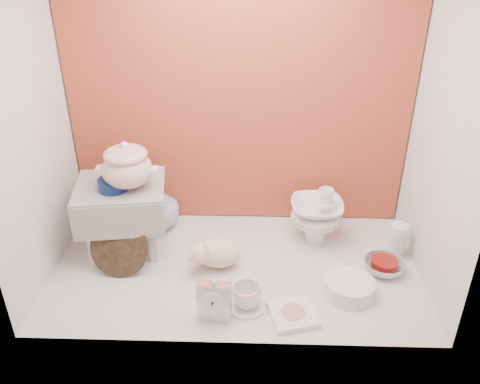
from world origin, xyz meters
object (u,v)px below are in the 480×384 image
object	(u,v)px
soup_tureen	(127,165)
dinner_plate_stack	(350,287)
floral_platter	(120,190)
mantel_clock	(214,299)
step_stool	(124,217)
plush_pig	(218,253)
gold_rim_teacup	(247,296)
porcelain_tower	(316,214)
crystal_bowl	(384,266)
blue_white_vase	(154,205)

from	to	relation	value
soup_tureen	dinner_plate_stack	xyz separation A→B (m)	(1.06, -0.31, -0.46)
floral_platter	mantel_clock	world-z (taller)	floral_platter
step_stool	soup_tureen	world-z (taller)	soup_tureen
plush_pig	gold_rim_teacup	bearing A→B (deg)	-73.98
gold_rim_teacup	step_stool	bearing A→B (deg)	145.58
mantel_clock	gold_rim_teacup	world-z (taller)	mantel_clock
mantel_clock	porcelain_tower	xyz separation A→B (m)	(0.49, 0.63, 0.05)
porcelain_tower	gold_rim_teacup	bearing A→B (deg)	-122.97
floral_platter	porcelain_tower	distance (m)	1.10
soup_tureen	plush_pig	bearing A→B (deg)	-15.28
step_stool	gold_rim_teacup	bearing A→B (deg)	-42.45
mantel_clock	dinner_plate_stack	distance (m)	0.64
soup_tureen	gold_rim_teacup	distance (m)	0.83
step_stool	porcelain_tower	size ratio (longest dim) A/B	1.39
soup_tureen	crystal_bowl	bearing A→B (deg)	-6.24
dinner_plate_stack	crystal_bowl	distance (m)	0.26
soup_tureen	floral_platter	xyz separation A→B (m)	(-0.15, 0.32, -0.32)
soup_tureen	floral_platter	size ratio (longest dim) A/B	0.79
plush_pig	porcelain_tower	distance (m)	0.57
blue_white_vase	dinner_plate_stack	bearing A→B (deg)	-28.22
soup_tureen	porcelain_tower	world-z (taller)	soup_tureen
gold_rim_teacup	dinner_plate_stack	world-z (taller)	gold_rim_teacup
gold_rim_teacup	plush_pig	bearing A→B (deg)	116.40
step_stool	mantel_clock	xyz separation A→B (m)	(0.50, -0.51, -0.08)
soup_tureen	crystal_bowl	world-z (taller)	soup_tureen
step_stool	gold_rim_teacup	world-z (taller)	step_stool
step_stool	plush_pig	xyz separation A→B (m)	(0.49, -0.14, -0.11)
blue_white_vase	mantel_clock	size ratio (longest dim) A/B	1.31
soup_tureen	plush_pig	world-z (taller)	soup_tureen
floral_platter	blue_white_vase	xyz separation A→B (m)	(0.21, -0.09, -0.04)
plush_pig	soup_tureen	bearing A→B (deg)	154.34
step_stool	floral_platter	distance (m)	0.31
dinner_plate_stack	gold_rim_teacup	bearing A→B (deg)	-167.24
porcelain_tower	dinner_plate_stack	bearing A→B (deg)	-75.08
dinner_plate_stack	mantel_clock	bearing A→B (deg)	-163.29
plush_pig	porcelain_tower	bearing A→B (deg)	16.59
soup_tureen	crystal_bowl	size ratio (longest dim) A/B	1.44
soup_tureen	mantel_clock	world-z (taller)	soup_tureen
plush_pig	blue_white_vase	bearing A→B (deg)	126.80
plush_pig	crystal_bowl	size ratio (longest dim) A/B	1.40
soup_tureen	blue_white_vase	bearing A→B (deg)	75.15
blue_white_vase	floral_platter	bearing A→B (deg)	156.58
mantel_clock	crystal_bowl	size ratio (longest dim) A/B	1.08
blue_white_vase	gold_rim_teacup	bearing A→B (deg)	-50.90
soup_tureen	gold_rim_teacup	world-z (taller)	soup_tureen
soup_tureen	mantel_clock	size ratio (longest dim) A/B	1.33
dinner_plate_stack	crystal_bowl	size ratio (longest dim) A/B	1.24
blue_white_vase	mantel_clock	xyz separation A→B (m)	(0.38, -0.72, -0.03)
step_stool	blue_white_vase	distance (m)	0.24
soup_tureen	plush_pig	distance (m)	0.61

